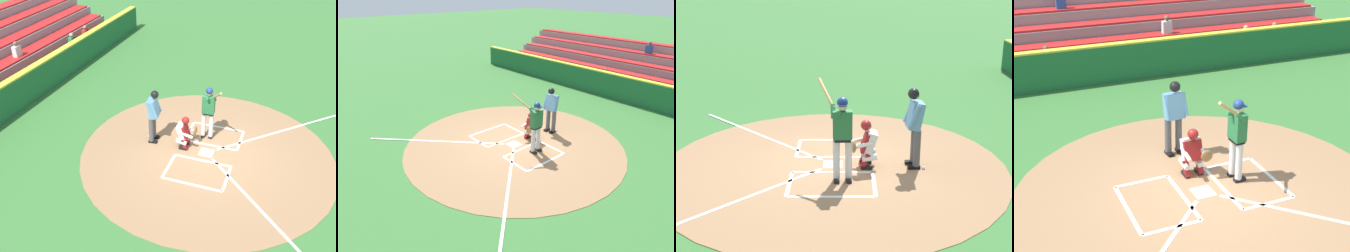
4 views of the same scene
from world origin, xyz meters
TOP-DOWN VIEW (x-y plane):
  - ground_plane at (0.00, 0.00)m, footprint 120.00×120.00m
  - dirt_circle at (0.00, 0.00)m, footprint 8.00×8.00m
  - home_plate_and_chalk at (0.00, 0.88)m, footprint 7.93×4.91m
  - batter at (-0.87, -0.22)m, footprint 0.91×0.75m
  - catcher at (-0.11, -0.77)m, footprint 0.60×0.60m
  - plate_umpire at (-0.10, -1.85)m, footprint 0.60×0.45m
  - baseball at (-0.26, -2.07)m, footprint 0.07×0.07m
  - backstop_wall at (0.00, -7.50)m, footprint 22.00×0.36m
  - bleacher_stand at (-0.01, -10.76)m, footprint 20.00×4.25m

SIDE VIEW (x-z plane):
  - ground_plane at x=0.00m, z-range 0.00..0.00m
  - dirt_circle at x=0.00m, z-range 0.00..0.01m
  - home_plate_and_chalk at x=0.00m, z-range 0.01..0.02m
  - baseball at x=-0.26m, z-range 0.00..0.07m
  - catcher at x=-0.11m, z-range 0.02..1.15m
  - backstop_wall at x=0.00m, z-range 0.00..1.31m
  - bleacher_stand at x=-0.01m, z-range -0.65..2.35m
  - plate_umpire at x=-0.10m, z-range 0.14..2.01m
  - batter at x=-0.87m, z-range 0.04..2.16m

